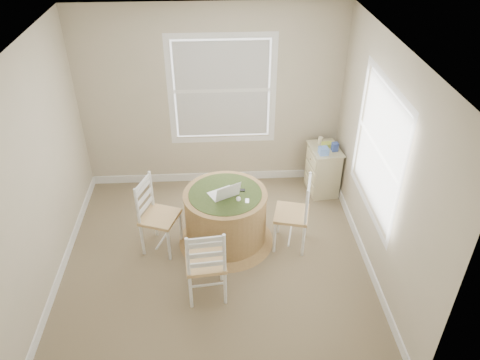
{
  "coord_description": "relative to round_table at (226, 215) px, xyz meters",
  "views": [
    {
      "loc": [
        0.05,
        -4.1,
        3.95
      ],
      "look_at": [
        0.32,
        0.45,
        0.88
      ],
      "focal_mm": 35.0,
      "sensor_mm": 36.0,
      "label": 1
    }
  ],
  "objects": [
    {
      "name": "phone",
      "position": [
        0.25,
        -0.17,
        0.33
      ],
      "size": [
        0.05,
        0.09,
        0.02
      ],
      "primitive_type": "cube",
      "rotation": [
        0.0,
        0.0,
        -0.08
      ],
      "color": "#B7BABF",
      "rests_on": "round_table"
    },
    {
      "name": "chair_right",
      "position": [
        0.79,
        -0.12,
        0.08
      ],
      "size": [
        0.49,
        0.5,
        0.95
      ],
      "primitive_type": null,
      "rotation": [
        0.0,
        0.0,
        -1.82
      ],
      "color": "white",
      "rests_on": "ground"
    },
    {
      "name": "tissue_box",
      "position": [
        1.36,
        0.88,
        0.36
      ],
      "size": [
        0.13,
        0.13,
        0.1
      ],
      "primitive_type": "cube",
      "rotation": [
        0.0,
        0.0,
        0.1
      ],
      "color": "#638EE2",
      "rests_on": "corner_chest"
    },
    {
      "name": "cup_cream",
      "position": [
        1.38,
        1.16,
        0.36
      ],
      "size": [
        0.07,
        0.07,
        0.09
      ],
      "primitive_type": "cylinder",
      "color": "beige",
      "rests_on": "corner_chest"
    },
    {
      "name": "round_table",
      "position": [
        0.0,
        0.0,
        0.0
      ],
      "size": [
        1.19,
        1.19,
        0.72
      ],
      "rotation": [
        0.0,
        0.0,
        -0.08
      ],
      "color": "#A37F49",
      "rests_on": "ground"
    },
    {
      "name": "box_yellow",
      "position": [
        1.45,
        1.06,
        0.34
      ],
      "size": [
        0.16,
        0.12,
        0.06
      ],
      "primitive_type": "cube",
      "rotation": [
        0.0,
        0.0,
        0.1
      ],
      "color": "#C2D44B",
      "rests_on": "corner_chest"
    },
    {
      "name": "room",
      "position": [
        0.03,
        -0.25,
        0.9
      ],
      "size": [
        3.64,
        3.64,
        2.64
      ],
      "color": "#7F6B50",
      "rests_on": "ground"
    },
    {
      "name": "chair_left",
      "position": [
        -0.79,
        -0.09,
        0.08
      ],
      "size": [
        0.52,
        0.53,
        0.95
      ],
      "primitive_type": null,
      "rotation": [
        0.0,
        0.0,
        1.22
      ],
      "color": "white",
      "rests_on": "ground"
    },
    {
      "name": "mouse",
      "position": [
        0.15,
        -0.13,
        0.33
      ],
      "size": [
        0.06,
        0.1,
        0.03
      ],
      "primitive_type": "ellipsoid",
      "rotation": [
        0.0,
        0.0,
        -0.08
      ],
      "color": "white",
      "rests_on": "round_table"
    },
    {
      "name": "chair_near",
      "position": [
        -0.24,
        -0.88,
        0.08
      ],
      "size": [
        0.46,
        0.44,
        0.95
      ],
      "primitive_type": null,
      "rotation": [
        0.0,
        0.0,
        3.24
      ],
      "color": "white",
      "rests_on": "ground"
    },
    {
      "name": "box_blue",
      "position": [
        1.52,
        0.95,
        0.37
      ],
      "size": [
        0.09,
        0.09,
        0.12
      ],
      "primitive_type": "cube",
      "rotation": [
        0.0,
        0.0,
        0.1
      ],
      "color": "#324897",
      "rests_on": "corner_chest"
    },
    {
      "name": "corner_chest",
      "position": [
        1.42,
        1.02,
        -0.04
      ],
      "size": [
        0.45,
        0.57,
        0.71
      ],
      "rotation": [
        0.0,
        0.0,
        0.1
      ],
      "color": "beige",
      "rests_on": "ground"
    },
    {
      "name": "keys",
      "position": [
        0.21,
        0.04,
        0.33
      ],
      "size": [
        0.06,
        0.05,
        0.02
      ],
      "primitive_type": "cube",
      "rotation": [
        0.0,
        0.0,
        -0.08
      ],
      "color": "black",
      "rests_on": "round_table"
    },
    {
      "name": "laptop",
      "position": [
        -0.01,
        -0.04,
        0.36
      ],
      "size": [
        0.41,
        0.39,
        0.22
      ],
      "rotation": [
        0.0,
        0.0,
        3.62
      ],
      "color": "white",
      "rests_on": "round_table"
    }
  ]
}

